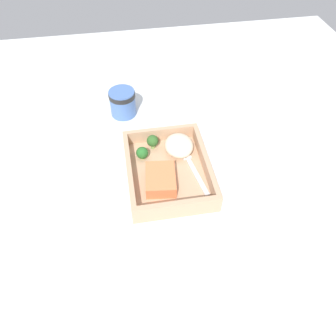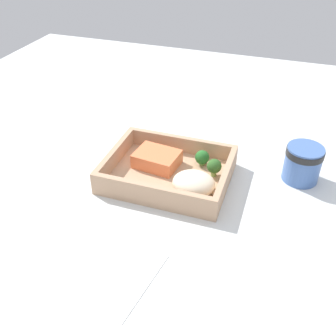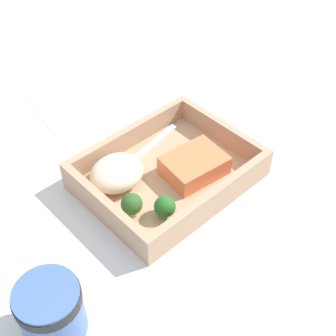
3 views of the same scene
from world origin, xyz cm
name	(u,v)px [view 1 (image 1 of 3)]	position (x,y,z in cm)	size (l,w,h in cm)	color
ground_plane	(168,178)	(0.00, 0.00, -1.00)	(160.00, 160.00, 2.00)	silver
takeout_tray	(168,174)	(0.00, 0.00, 0.60)	(25.35, 19.80, 1.20)	tan
tray_rim	(168,167)	(0.00, 0.00, 3.05)	(25.35, 19.80, 3.71)	tan
salmon_fillet	(161,179)	(-3.30, 2.33, 2.76)	(9.11, 6.94, 3.11)	#F27A48
mashed_potatoes	(179,146)	(6.65, -4.00, 3.26)	(8.41, 7.30, 4.12)	beige
broccoli_floret_1	(142,153)	(5.82, 5.60, 3.01)	(3.07, 3.07, 3.41)	#7A9F52
broccoli_floret_2	(153,141)	(9.17, 2.48, 3.50)	(3.04, 3.04, 3.94)	#7FA455
fork	(193,168)	(0.03, -6.27, 1.42)	(15.85, 4.32, 0.44)	silver
paper_cup	(123,102)	(26.24, 8.82, 4.32)	(7.60, 7.60, 7.75)	#486CAE
receipt_slip	(268,156)	(2.09, -26.88, 0.12)	(7.91, 14.28, 0.24)	white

